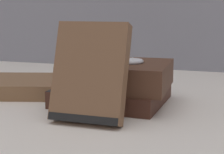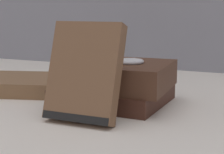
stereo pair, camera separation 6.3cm
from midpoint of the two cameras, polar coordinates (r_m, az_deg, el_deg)
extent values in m
plane|color=silver|center=(0.66, -2.79, -5.19)|extent=(3.00, 3.00, 0.00)
cube|color=#422319|center=(0.72, -2.45, -2.67)|extent=(0.20, 0.18, 0.03)
cube|color=black|center=(0.75, -8.83, -2.11)|extent=(0.02, 0.17, 0.03)
cube|color=#4C2D1E|center=(0.70, -1.59, 0.31)|extent=(0.19, 0.17, 0.05)
cube|color=#B22323|center=(0.73, -7.87, 0.62)|extent=(0.02, 0.16, 0.05)
cube|color=brown|center=(0.83, -16.86, -1.30)|extent=(0.29, 0.22, 0.03)
cube|color=brown|center=(0.59, -6.41, 0.65)|extent=(0.12, 0.07, 0.16)
cube|color=black|center=(0.58, -7.22, -6.44)|extent=(0.11, 0.03, 0.02)
cylinder|color=silver|center=(0.69, -0.08, 2.42)|extent=(0.05, 0.05, 0.01)
torus|color=#B2B2B7|center=(0.69, -0.08, 2.42)|extent=(0.06, 0.06, 0.01)
sphere|color=#B2B2B7|center=(0.71, 0.62, 2.71)|extent=(0.01, 0.01, 0.01)
torus|color=#4C3828|center=(0.90, -2.91, -0.82)|extent=(0.06, 0.06, 0.00)
torus|color=#4C3828|center=(0.90, 0.66, -0.84)|extent=(0.06, 0.06, 0.00)
cylinder|color=#4C3828|center=(0.90, -1.13, -0.83)|extent=(0.02, 0.01, 0.00)
camera|label=1|loc=(0.03, -92.62, -0.49)|focal=60.00mm
camera|label=2|loc=(0.03, 87.38, 0.49)|focal=60.00mm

